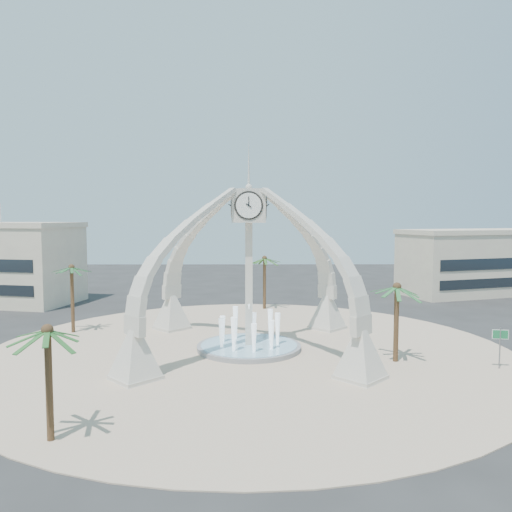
{
  "coord_description": "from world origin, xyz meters",
  "views": [
    {
      "loc": [
        0.32,
        -37.69,
        10.2
      ],
      "look_at": [
        0.55,
        2.0,
        7.11
      ],
      "focal_mm": 35.0,
      "sensor_mm": 36.0,
      "label": 1
    }
  ],
  "objects_px": {
    "palm_west": "(72,268)",
    "palm_south": "(47,332)",
    "palm_east": "(397,288)",
    "palm_north": "(265,259)",
    "fountain": "(249,346)",
    "street_sign": "(500,340)",
    "clock_tower": "(249,266)"
  },
  "relations": [
    {
      "from": "fountain",
      "to": "palm_south",
      "type": "distance_m",
      "value": 18.62
    },
    {
      "from": "palm_east",
      "to": "palm_west",
      "type": "relative_size",
      "value": 0.94
    },
    {
      "from": "palm_west",
      "to": "palm_north",
      "type": "relative_size",
      "value": 1.02
    },
    {
      "from": "palm_east",
      "to": "palm_north",
      "type": "xyz_separation_m",
      "value": [
        -8.79,
        20.37,
        0.3
      ]
    },
    {
      "from": "palm_west",
      "to": "palm_north",
      "type": "bearing_deg",
      "value": 33.24
    },
    {
      "from": "palm_west",
      "to": "palm_south",
      "type": "xyz_separation_m",
      "value": [
        6.69,
        -21.48,
        -0.65
      ]
    },
    {
      "from": "palm_north",
      "to": "fountain",
      "type": "bearing_deg",
      "value": -95.29
    },
    {
      "from": "palm_south",
      "to": "street_sign",
      "type": "xyz_separation_m",
      "value": [
        25.77,
        10.63,
        -3.04
      ]
    },
    {
      "from": "clock_tower",
      "to": "palm_west",
      "type": "bearing_deg",
      "value": 159.48
    },
    {
      "from": "fountain",
      "to": "palm_north",
      "type": "height_order",
      "value": "palm_north"
    },
    {
      "from": "clock_tower",
      "to": "palm_east",
      "type": "distance_m",
      "value": 10.94
    },
    {
      "from": "fountain",
      "to": "palm_east",
      "type": "height_order",
      "value": "palm_east"
    },
    {
      "from": "fountain",
      "to": "palm_west",
      "type": "relative_size",
      "value": 1.24
    },
    {
      "from": "palm_east",
      "to": "palm_south",
      "type": "relative_size",
      "value": 1.05
    },
    {
      "from": "fountain",
      "to": "palm_south",
      "type": "bearing_deg",
      "value": -119.69
    },
    {
      "from": "fountain",
      "to": "street_sign",
      "type": "relative_size",
      "value": 2.82
    },
    {
      "from": "palm_west",
      "to": "palm_north",
      "type": "height_order",
      "value": "palm_west"
    },
    {
      "from": "palm_north",
      "to": "palm_south",
      "type": "xyz_separation_m",
      "value": [
        -10.5,
        -32.74,
        -0.52
      ]
    },
    {
      "from": "clock_tower",
      "to": "fountain",
      "type": "height_order",
      "value": "clock_tower"
    },
    {
      "from": "clock_tower",
      "to": "palm_east",
      "type": "bearing_deg",
      "value": -17.49
    },
    {
      "from": "fountain",
      "to": "palm_east",
      "type": "xyz_separation_m",
      "value": [
        10.37,
        -3.27,
        5.0
      ]
    },
    {
      "from": "palm_west",
      "to": "palm_south",
      "type": "bearing_deg",
      "value": -72.7
    },
    {
      "from": "palm_east",
      "to": "palm_south",
      "type": "distance_m",
      "value": 22.91
    },
    {
      "from": "fountain",
      "to": "clock_tower",
      "type": "bearing_deg",
      "value": -90.0
    },
    {
      "from": "palm_east",
      "to": "palm_west",
      "type": "distance_m",
      "value": 27.53
    },
    {
      "from": "palm_west",
      "to": "clock_tower",
      "type": "bearing_deg",
      "value": -20.52
    },
    {
      "from": "street_sign",
      "to": "palm_south",
      "type": "bearing_deg",
      "value": -148.57
    },
    {
      "from": "palm_south",
      "to": "palm_east",
      "type": "bearing_deg",
      "value": 32.68
    },
    {
      "from": "palm_east",
      "to": "palm_west",
      "type": "height_order",
      "value": "palm_west"
    },
    {
      "from": "palm_east",
      "to": "palm_south",
      "type": "height_order",
      "value": "palm_east"
    },
    {
      "from": "palm_east",
      "to": "street_sign",
      "type": "height_order",
      "value": "palm_east"
    },
    {
      "from": "fountain",
      "to": "palm_west",
      "type": "distance_m",
      "value": 17.53
    }
  ]
}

